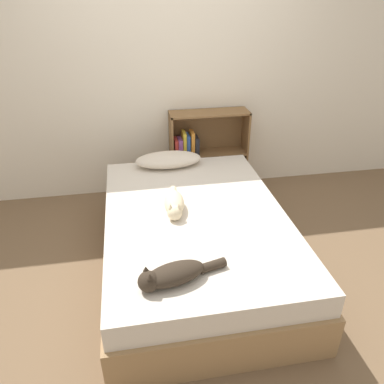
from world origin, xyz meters
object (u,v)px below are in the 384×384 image
(pillow, at_px, (168,160))
(bookshelf, at_px, (204,150))
(cat_dark, at_px, (172,275))
(cat_light, at_px, (174,204))
(bed, at_px, (195,240))

(pillow, xyz_separation_m, bookshelf, (0.43, 0.41, -0.10))
(cat_dark, bearing_deg, cat_light, -113.75)
(pillow, relative_size, bookshelf, 0.70)
(cat_light, distance_m, bookshelf, 1.31)
(bed, bearing_deg, cat_light, 158.07)
(bed, bearing_deg, bookshelf, 75.44)
(bed, distance_m, bookshelf, 1.34)
(cat_light, height_order, cat_dark, cat_dark)
(bed, distance_m, cat_dark, 0.84)
(bookshelf, bearing_deg, pillow, -136.79)
(cat_dark, relative_size, bookshelf, 0.62)
(pillow, bearing_deg, cat_dark, -96.27)
(bed, distance_m, pillow, 0.93)
(pillow, relative_size, cat_light, 1.28)
(bed, distance_m, cat_light, 0.36)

